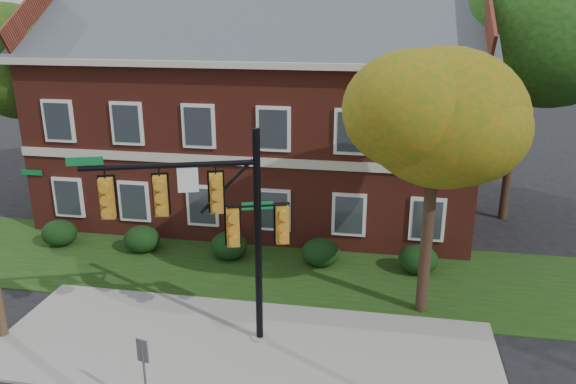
% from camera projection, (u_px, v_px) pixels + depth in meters
% --- Properties ---
extents(ground, '(120.00, 120.00, 0.00)m').
position_uv_depth(ground, '(233.00, 371.00, 14.76)').
color(ground, black).
rests_on(ground, ground).
extents(sidewalk, '(14.00, 5.00, 0.08)m').
position_uv_depth(sidewalk, '(243.00, 348.00, 15.68)').
color(sidewalk, gray).
rests_on(sidewalk, ground).
extents(grass_strip, '(30.00, 6.00, 0.04)m').
position_uv_depth(grass_strip, '(277.00, 270.00, 20.36)').
color(grass_strip, '#193811').
rests_on(grass_strip, ground).
extents(apartment_building, '(18.80, 8.80, 9.74)m').
position_uv_depth(apartment_building, '(258.00, 105.00, 24.69)').
color(apartment_building, maroon).
rests_on(apartment_building, ground).
extents(hedge_far_left, '(1.40, 1.26, 1.05)m').
position_uv_depth(hedge_far_left, '(59.00, 233.00, 22.35)').
color(hedge_far_left, black).
rests_on(hedge_far_left, ground).
extents(hedge_left, '(1.40, 1.26, 1.05)m').
position_uv_depth(hedge_left, '(142.00, 239.00, 21.77)').
color(hedge_left, black).
rests_on(hedge_left, ground).
extents(hedge_center, '(1.40, 1.26, 1.05)m').
position_uv_depth(hedge_center, '(229.00, 246.00, 21.19)').
color(hedge_center, black).
rests_on(hedge_center, ground).
extents(hedge_right, '(1.40, 1.26, 1.05)m').
position_uv_depth(hedge_right, '(321.00, 252.00, 20.61)').
color(hedge_right, black).
rests_on(hedge_right, ground).
extents(hedge_far_right, '(1.40, 1.26, 1.05)m').
position_uv_depth(hedge_far_right, '(418.00, 259.00, 20.02)').
color(hedge_far_right, black).
rests_on(hedge_far_right, ground).
extents(tree_near_right, '(4.50, 4.25, 8.58)m').
position_uv_depth(tree_near_right, '(447.00, 100.00, 15.40)').
color(tree_near_right, black).
rests_on(tree_near_right, ground).
extents(tree_left_rear, '(5.40, 5.10, 8.88)m').
position_uv_depth(tree_left_rear, '(37.00, 64.00, 24.74)').
color(tree_left_rear, black).
rests_on(tree_left_rear, ground).
extents(tree_right_rear, '(6.30, 5.95, 10.62)m').
position_uv_depth(tree_right_rear, '(535.00, 32.00, 22.62)').
color(tree_right_rear, black).
rests_on(tree_right_rear, ground).
extents(tree_far_rear, '(6.84, 6.46, 11.52)m').
position_uv_depth(tree_far_rear, '(313.00, 12.00, 30.58)').
color(tree_far_rear, black).
rests_on(tree_far_rear, ground).
extents(traffic_signal, '(5.30, 1.91, 6.19)m').
position_uv_depth(traffic_signal, '(215.00, 218.00, 14.73)').
color(traffic_signal, gray).
rests_on(traffic_signal, ground).
extents(sign_post, '(0.30, 0.11, 2.06)m').
position_uv_depth(sign_post, '(144.00, 365.00, 12.70)').
color(sign_post, slate).
rests_on(sign_post, ground).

